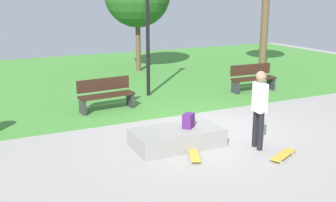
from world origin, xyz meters
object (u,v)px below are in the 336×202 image
at_px(park_bench_near_lamppost, 106,94).
at_px(skateboard_by_ledge, 283,155).
at_px(skater_performing_trick, 259,104).
at_px(park_bench_near_path, 253,77).
at_px(backpack_on_ledge, 188,121).
at_px(concrete_ledge, 177,138).
at_px(lamp_post, 148,15).
at_px(skateboard_spare, 194,154).

bearing_deg(park_bench_near_lamppost, skateboard_by_ledge, -66.68).
bearing_deg(skater_performing_trick, park_bench_near_path, 53.84).
distance_m(backpack_on_ledge, skater_performing_trick, 1.57).
bearing_deg(concrete_ledge, backpack_on_ledge, -3.79).
distance_m(park_bench_near_path, lamp_post, 4.19).
relative_size(skater_performing_trick, park_bench_near_lamppost, 1.04).
xyz_separation_m(park_bench_near_lamppost, lamp_post, (1.80, 1.09, 2.12)).
bearing_deg(skateboard_spare, backpack_on_ledge, 70.62).
relative_size(concrete_ledge, lamp_post, 0.46).
height_order(skater_performing_trick, skateboard_by_ledge, skater_performing_trick).
distance_m(concrete_ledge, skateboard_spare, 0.74).
distance_m(skateboard_by_ledge, park_bench_near_path, 6.00).
bearing_deg(park_bench_near_lamppost, concrete_ledge, -81.60).
bearing_deg(backpack_on_ledge, skateboard_by_ledge, 91.30).
distance_m(backpack_on_ledge, skateboard_by_ledge, 2.12).
relative_size(skateboard_by_ledge, lamp_post, 0.19).
bearing_deg(park_bench_near_path, skater_performing_trick, -126.16).
bearing_deg(park_bench_near_path, park_bench_near_lamppost, -178.99).
bearing_deg(park_bench_near_lamppost, park_bench_near_path, 1.01).
distance_m(backpack_on_ledge, park_bench_near_lamppost, 3.58).
height_order(skateboard_by_ledge, lamp_post, lamp_post).
height_order(backpack_on_ledge, lamp_post, lamp_post).
bearing_deg(skateboard_by_ledge, concrete_ledge, 136.81).
xyz_separation_m(concrete_ledge, backpack_on_ledge, (0.27, -0.02, 0.36)).
relative_size(concrete_ledge, park_bench_near_lamppost, 1.19).
distance_m(skateboard_spare, park_bench_near_path, 6.40).
height_order(skater_performing_trick, park_bench_near_path, skater_performing_trick).
height_order(skater_performing_trick, park_bench_near_lamppost, skater_performing_trick).
bearing_deg(lamp_post, backpack_on_ledge, -102.45).
bearing_deg(lamp_post, park_bench_near_path, -15.98).
relative_size(concrete_ledge, backpack_on_ledge, 6.10).
bearing_deg(skateboard_by_ledge, park_bench_near_path, 58.75).
xyz_separation_m(backpack_on_ledge, park_bench_near_path, (4.48, 3.58, -0.07)).
distance_m(skater_performing_trick, park_bench_near_lamppost, 4.82).
height_order(backpack_on_ledge, park_bench_near_path, park_bench_near_path).
bearing_deg(park_bench_near_lamppost, skater_performing_trick, -64.99).
distance_m(backpack_on_ledge, park_bench_near_path, 5.74).
height_order(concrete_ledge, backpack_on_ledge, backpack_on_ledge).
xyz_separation_m(concrete_ledge, park_bench_near_lamppost, (-0.51, 3.47, 0.28)).
distance_m(concrete_ledge, skater_performing_trick, 1.92).
height_order(skater_performing_trick, skateboard_spare, skater_performing_trick).
height_order(concrete_ledge, skateboard_by_ledge, concrete_ledge).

